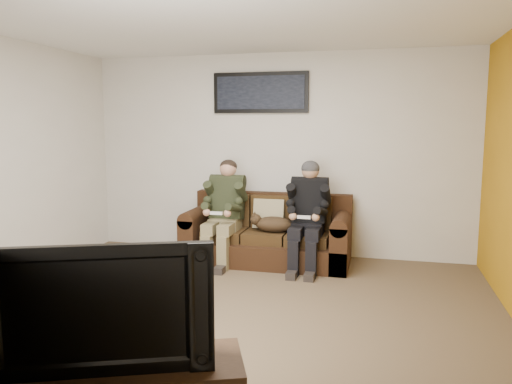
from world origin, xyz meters
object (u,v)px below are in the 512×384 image
(sofa, at_px, (268,236))
(cat, at_px, (272,224))
(person_right, at_px, (308,209))
(framed_poster, at_px, (260,93))
(person_left, at_px, (224,206))
(television, at_px, (99,304))

(sofa, xyz_separation_m, cat, (0.09, -0.16, 0.19))
(person_right, relative_size, cat, 1.92)
(person_right, bearing_deg, framed_poster, 141.95)
(person_left, distance_m, television, 3.64)
(person_left, height_order, television, person_left)
(person_right, height_order, television, person_right)
(cat, bearing_deg, person_right, -1.33)
(person_right, distance_m, television, 3.65)
(framed_poster, relative_size, television, 1.08)
(sofa, bearing_deg, television, -90.36)
(sofa, height_order, person_left, person_left)
(cat, bearing_deg, sofa, 118.70)
(person_left, relative_size, cat, 1.91)
(sofa, xyz_separation_m, television, (-0.02, -3.77, 0.48))
(person_right, distance_m, cat, 0.47)
(person_right, bearing_deg, sofa, 162.07)
(sofa, height_order, framed_poster, framed_poster)
(sofa, relative_size, television, 1.74)
(person_right, height_order, cat, person_right)
(sofa, relative_size, cat, 3.06)
(sofa, bearing_deg, person_left, -162.03)
(person_left, bearing_deg, sofa, 17.97)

